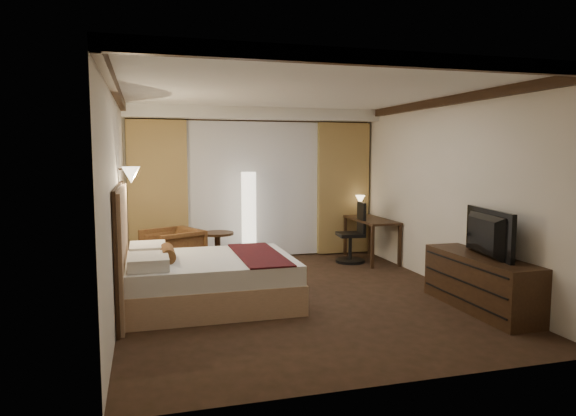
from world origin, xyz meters
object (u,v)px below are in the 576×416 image
object	(u,v)px
side_table	(218,250)
floor_lamp	(249,218)
office_chair	(350,232)
desk	(371,240)
dresser	(480,283)
television	(480,230)
armchair	(172,250)
bed	(211,280)

from	to	relation	value
side_table	floor_lamp	size ratio (longest dim) A/B	0.37
floor_lamp	office_chair	world-z (taller)	floor_lamp
desk	dresser	size ratio (longest dim) A/B	0.75
side_table	television	size ratio (longest dim) A/B	0.54
armchair	floor_lamp	world-z (taller)	floor_lamp
desk	office_chair	size ratio (longest dim) A/B	1.22
armchair	floor_lamp	distance (m)	1.49
side_table	office_chair	world-z (taller)	office_chair
floor_lamp	office_chair	bearing A→B (deg)	-13.20
floor_lamp	dresser	xyz separation A→B (m)	(2.19, -3.39, -0.47)
side_table	floor_lamp	bearing A→B (deg)	18.82
bed	television	world-z (taller)	television
desk	office_chair	xyz separation A→B (m)	(-0.42, -0.05, 0.16)
armchair	desk	world-z (taller)	armchair
side_table	desk	distance (m)	2.72
side_table	floor_lamp	world-z (taller)	floor_lamp
bed	side_table	xyz separation A→B (m)	(0.38, 2.07, -0.01)
bed	office_chair	xyz separation A→B (m)	(2.68, 1.86, 0.23)
desk	dresser	bearing A→B (deg)	-89.06
bed	office_chair	distance (m)	3.27
floor_lamp	desk	bearing A→B (deg)	-9.40
floor_lamp	television	xyz separation A→B (m)	(2.16, -3.39, 0.19)
armchair	bed	bearing A→B (deg)	-13.06
office_chair	television	size ratio (longest dim) A/B	0.96
floor_lamp	television	world-z (taller)	floor_lamp
armchair	floor_lamp	xyz separation A→B (m)	(1.33, 0.53, 0.40)
office_chair	floor_lamp	bearing A→B (deg)	173.59
armchair	floor_lamp	size ratio (longest dim) A/B	0.51
side_table	dresser	distance (m)	4.23
desk	television	world-z (taller)	television
side_table	office_chair	xyz separation A→B (m)	(2.30, -0.21, 0.23)
television	side_table	bearing A→B (deg)	50.56
armchair	television	xyz separation A→B (m)	(3.49, -2.86, 0.59)
bed	dresser	bearing A→B (deg)	-19.69
floor_lamp	desk	world-z (taller)	floor_lamp
armchair	dresser	xyz separation A→B (m)	(3.52, -2.86, -0.07)
side_table	office_chair	size ratio (longest dim) A/B	0.56
side_table	armchair	bearing A→B (deg)	-156.14
floor_lamp	side_table	bearing A→B (deg)	-161.18
armchair	dresser	size ratio (longest dim) A/B	0.47
side_table	dresser	xyz separation A→B (m)	(2.77, -3.20, 0.04)
office_chair	television	xyz separation A→B (m)	(0.44, -2.99, 0.46)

